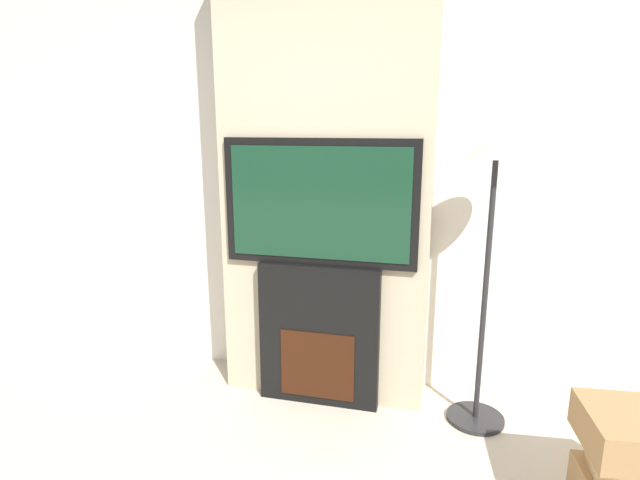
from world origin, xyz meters
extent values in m
cube|color=silver|center=(0.00, 2.03, 1.35)|extent=(6.00, 0.06, 2.70)
cube|color=#BCAD8E|center=(0.00, 1.84, 1.35)|extent=(1.22, 0.32, 2.70)
cube|color=black|center=(0.00, 1.68, 0.43)|extent=(0.71, 0.14, 0.86)
cube|color=#33160A|center=(0.00, 1.60, 0.26)|extent=(0.44, 0.01, 0.41)
cube|color=black|center=(0.00, 1.68, 1.21)|extent=(1.10, 0.06, 0.71)
cube|color=#143823|center=(0.00, 1.64, 1.21)|extent=(1.02, 0.01, 0.63)
cylinder|color=#262628|center=(0.91, 1.67, 0.01)|extent=(0.32, 0.32, 0.03)
cylinder|color=#262628|center=(0.91, 1.67, 0.75)|extent=(0.03, 0.03, 1.45)
cone|color=#B7B2A3|center=(0.91, 1.67, 1.53)|extent=(0.31, 0.31, 0.10)
camera|label=1|loc=(0.67, -1.00, 1.65)|focal=28.00mm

